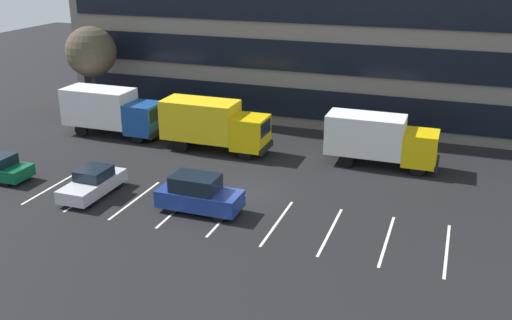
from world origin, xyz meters
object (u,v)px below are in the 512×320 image
Objects in this scene: sedan_silver at (93,183)px; box_truck_yellow at (379,138)px; bare_tree at (91,52)px; box_truck_blue at (111,110)px; box_truck_yellow_all at (213,123)px; suv_navy at (199,194)px.

box_truck_yellow is at bearing 34.97° from sedan_silver.
bare_tree is (-23.40, 3.09, 3.62)m from box_truck_yellow.
sedan_silver is at bearing -62.57° from box_truck_blue.
box_truck_yellow_all is at bearing 70.00° from sedan_silver.
bare_tree is (-3.71, 3.45, 3.50)m from box_truck_blue.
suv_navy is at bearing -39.81° from box_truck_blue.
bare_tree is at bearing 139.41° from suv_navy.
box_truck_yellow_all reaches higher than suv_navy.
box_truck_yellow_all is 13.31m from bare_tree.
bare_tree is (-12.21, 3.97, 3.52)m from box_truck_yellow_all.
box_truck_yellow_all is at bearing -3.48° from box_truck_blue.
box_truck_blue is 1.72× the size of sedan_silver.
sedan_silver is 16.63m from bare_tree.
sedan_silver is (-3.39, -9.32, -1.22)m from box_truck_yellow_all.
suv_navy is at bearing -40.59° from bare_tree.
bare_tree is at bearing 172.49° from box_truck_yellow.
box_truck_yellow is 1.58× the size of suv_navy.
bare_tree reaches higher than suv_navy.
box_truck_yellow is at bearing 4.50° from box_truck_yellow_all.
box_truck_yellow_all reaches higher than sedan_silver.
box_truck_yellow_all is 1.71× the size of sedan_silver.
sedan_silver is (-6.59, -0.09, -0.24)m from suv_navy.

